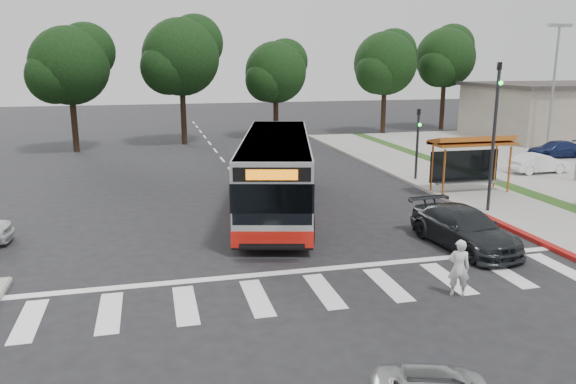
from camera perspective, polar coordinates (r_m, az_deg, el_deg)
name	(u,v)px	position (r m, az deg, el deg)	size (l,w,h in m)	color
ground	(284,239)	(21.17, -0.39, -4.84)	(140.00, 140.00, 0.00)	black
sidewalk_east	(442,180)	(32.39, 15.42, 1.16)	(4.00, 40.00, 0.12)	gray
curb_east	(409,182)	(31.46, 12.24, 1.02)	(0.30, 40.00, 0.15)	#9E9991
curb_east_red	(527,236)	(23.21, 23.08, -4.10)	(0.32, 6.00, 0.15)	maroon
commercial_building	(562,112)	(54.33, 26.08, 7.28)	(14.00, 10.00, 4.40)	#A19587
building_roof_cap	(565,85)	(54.19, 26.33, 9.75)	(14.60, 10.60, 0.30)	#383330
crosswalk_ladder	(324,291)	(16.66, 3.70, -9.99)	(18.00, 2.60, 0.01)	silver
bus_shelter	(471,147)	(29.44, 18.08, 4.34)	(4.20, 1.60, 2.86)	#A2521B
traffic_signal_ne_tall	(495,125)	(25.60, 20.27, 6.39)	(0.18, 0.37, 6.50)	black
traffic_signal_ne_short	(418,137)	(31.76, 13.04, 5.49)	(0.18, 0.37, 4.00)	black
lot_light_mid	(555,70)	(45.71, 25.50, 11.15)	(1.90, 0.35, 9.01)	gray
tree_ne_a	(386,62)	(51.97, 9.90, 12.84)	(6.16, 5.74, 9.30)	black
tree_ne_b	(446,57)	(56.88, 15.74, 13.10)	(6.16, 5.74, 10.02)	black
tree_north_a	(182,56)	(45.73, -10.72, 13.45)	(6.60, 6.15, 10.17)	black
tree_north_b	(276,71)	(48.84, -1.20, 12.16)	(5.72, 5.33, 8.43)	black
tree_north_c	(71,64)	(43.95, -21.22, 12.00)	(6.16, 5.74, 9.30)	black
transit_bus	(276,174)	(24.96, -1.19, 1.88)	(2.78, 12.83, 3.31)	#A9ABAE
pedestrian	(459,268)	(16.74, 16.96, -7.38)	(0.61, 0.40, 1.67)	silver
dark_sedan	(464,228)	(21.07, 17.46, -3.54)	(1.98, 4.87, 1.41)	#212427
parked_car_1	(539,163)	(36.15, 24.15, 2.69)	(1.22, 3.50, 1.15)	white
parked_car_3	(555,149)	(42.51, 25.53, 3.95)	(1.57, 3.85, 1.12)	#141F49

